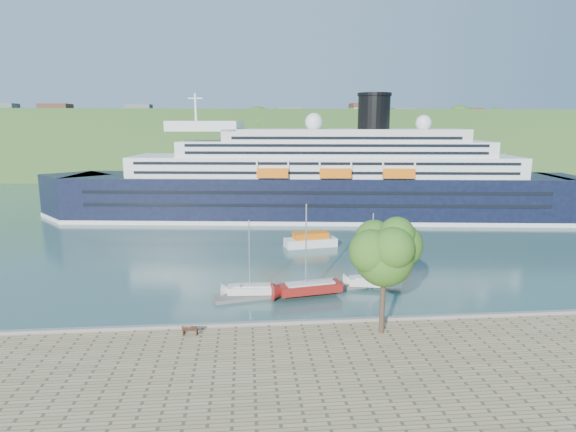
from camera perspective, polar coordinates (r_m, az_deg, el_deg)
The scene contains 11 objects.
ground at distance 47.26m, azimuth 3.42°, elevation -13.51°, with size 400.00×400.00×0.00m, color #325A56.
far_hillside at distance 187.75m, azimuth -3.12°, elevation 8.73°, with size 400.00×50.00×24.00m, color #2D5321.
quay_coping at distance 46.61m, azimuth 3.47°, elevation -12.33°, with size 220.00×0.50×0.30m, color slate.
cruise_ship at distance 98.66m, azimuth 3.06°, elevation 7.03°, with size 113.16×16.48×25.41m, color black, non-canonical shape.
park_bench at distance 44.91m, azimuth -11.51°, elevation -13.04°, with size 1.45×0.59×0.93m, color #412112, non-canonical shape.
promenade_tree at distance 43.38m, azimuth 11.27°, elevation -6.46°, with size 6.93×6.93×11.47m, color #275817, non-canonical shape.
floating_pontoon at distance 56.89m, azimuth 0.58°, elevation -8.91°, with size 18.52×2.26×0.41m, color slate, non-canonical shape.
sailboat_white_near at distance 54.55m, azimuth -4.10°, elevation -5.32°, with size 6.62×1.84×8.56m, color silver, non-canonical shape.
sailboat_red at distance 54.27m, azimuth 2.71°, elevation -4.43°, with size 7.97×2.22×10.30m, color maroon, non-canonical shape.
sailboat_white_far at distance 57.86m, azimuth 10.40°, elevation -4.39°, with size 6.82×1.89×8.81m, color silver, non-canonical shape.
tender_launch at distance 77.28m, azimuth 2.68°, elevation -2.78°, with size 8.39×2.87×2.32m, color orange, non-canonical shape.
Camera 1 is at (-6.53, -42.48, 19.65)m, focal length 30.00 mm.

